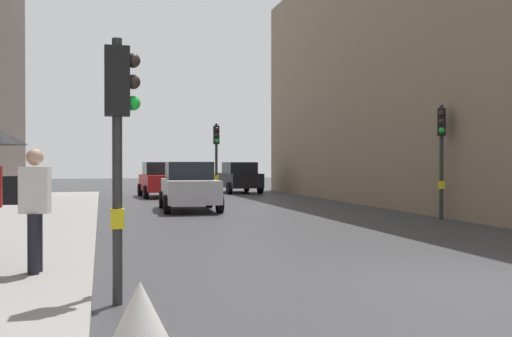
# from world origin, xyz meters

# --- Properties ---
(ground_plane) EXTENTS (120.00, 120.00, 0.00)m
(ground_plane) POSITION_xyz_m (0.00, 0.00, 0.00)
(ground_plane) COLOR #38383A
(sidewalk_kerb) EXTENTS (3.40, 40.00, 0.16)m
(sidewalk_kerb) POSITION_xyz_m (-6.93, 6.00, 0.08)
(sidewalk_kerb) COLOR gray
(sidewalk_kerb) RESTS_ON ground
(traffic_light_near_left) EXTENTS (0.43, 0.24, 3.24)m
(traffic_light_near_left) POSITION_xyz_m (-4.90, -0.01, 2.23)
(traffic_light_near_left) COLOR #2D2D2D
(traffic_light_near_left) RESTS_ON ground
(traffic_light_mid_street) EXTENTS (0.36, 0.45, 3.49)m
(traffic_light_mid_street) POSITION_xyz_m (4.92, 8.71, 2.41)
(traffic_light_mid_street) COLOR #2D2D2D
(traffic_light_mid_street) RESTS_ON ground
(traffic_light_far_median) EXTENTS (0.24, 0.43, 3.52)m
(traffic_light_far_median) POSITION_xyz_m (-0.02, 19.35, 2.43)
(traffic_light_far_median) COLOR #2D2D2D
(traffic_light_far_median) RESTS_ON ground
(car_dark_suv) EXTENTS (2.19, 4.29, 1.76)m
(car_dark_suv) POSITION_xyz_m (2.58, 26.18, 0.88)
(car_dark_suv) COLOR black
(car_dark_suv) RESTS_ON ground
(car_red_sedan) EXTENTS (2.15, 4.27, 1.76)m
(car_red_sedan) POSITION_xyz_m (-2.20, 22.91, 0.88)
(car_red_sedan) COLOR red
(car_red_sedan) RESTS_ON ground
(car_silver_hatchback) EXTENTS (2.16, 4.27, 1.76)m
(car_silver_hatchback) POSITION_xyz_m (-2.02, 14.12, 0.88)
(car_silver_hatchback) COLOR #BCBCC1
(car_silver_hatchback) RESTS_ON ground
(pedestrian_with_black_backpack) EXTENTS (0.63, 0.37, 1.77)m
(pedestrian_with_black_backpack) POSITION_xyz_m (-6.07, 1.54, 1.16)
(pedestrian_with_black_backpack) COLOR black
(pedestrian_with_black_backpack) RESTS_ON sidewalk_kerb
(warning_sign_triangle) EXTENTS (0.64, 0.64, 0.65)m
(warning_sign_triangle) POSITION_xyz_m (-4.78, -1.94, 0.33)
(warning_sign_triangle) COLOR silver
(warning_sign_triangle) RESTS_ON ground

